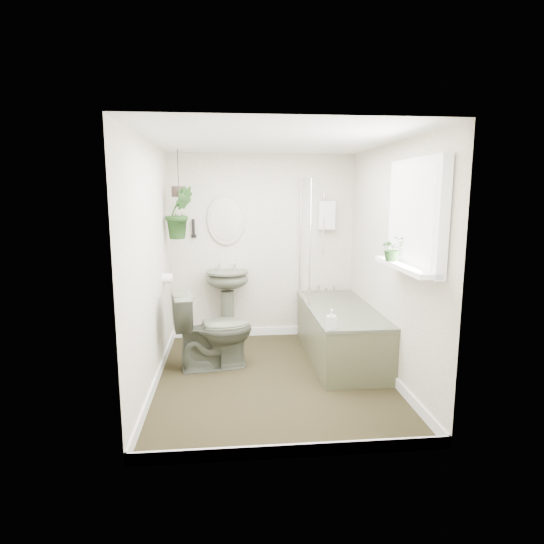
{
  "coord_description": "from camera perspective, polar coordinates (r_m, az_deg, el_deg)",
  "views": [
    {
      "loc": [
        -0.43,
        -4.27,
        1.83
      ],
      "look_at": [
        0.0,
        0.15,
        1.05
      ],
      "focal_mm": 30.0,
      "sensor_mm": 36.0,
      "label": 1
    }
  ],
  "objects": [
    {
      "name": "window_recess",
      "position": [
        3.88,
        17.61,
        6.84
      ],
      "size": [
        0.08,
        1.0,
        0.9
      ],
      "primitive_type": "cube",
      "color": "white",
      "rests_on": "wall_right"
    },
    {
      "name": "ceiling",
      "position": [
        4.32,
        0.2,
        16.34
      ],
      "size": [
        2.3,
        2.8,
        0.02
      ],
      "primitive_type": "cube",
      "color": "white",
      "rests_on": "ground"
    },
    {
      "name": "toilet_roll_holder",
      "position": [
        5.1,
        -13.0,
        -0.8
      ],
      "size": [
        0.11,
        0.11,
        0.11
      ],
      "primitive_type": "cylinder",
      "rotation": [
        0.0,
        1.57,
        0.0
      ],
      "color": "white",
      "rests_on": "wall_left"
    },
    {
      "name": "sill_plant",
      "position": [
        4.03,
        14.83,
        2.87
      ],
      "size": [
        0.2,
        0.18,
        0.21
      ],
      "primitive_type": "imported",
      "rotation": [
        0.0,
        0.0,
        0.08
      ],
      "color": "black",
      "rests_on": "window_sill"
    },
    {
      "name": "toilet",
      "position": [
        4.83,
        -7.38,
        -7.16
      ],
      "size": [
        0.88,
        0.6,
        0.83
      ],
      "primitive_type": "imported",
      "rotation": [
        0.0,
        0.0,
        1.75
      ],
      "color": "#484D3E",
      "rests_on": "floor"
    },
    {
      "name": "window_sill",
      "position": [
        3.9,
        16.34,
        0.7
      ],
      "size": [
        0.18,
        1.0,
        0.04
      ],
      "primitive_type": "cube",
      "color": "white",
      "rests_on": "wall_right"
    },
    {
      "name": "wall_back",
      "position": [
        5.74,
        -1.21,
        3.15
      ],
      "size": [
        2.3,
        0.02,
        2.3
      ],
      "primitive_type": "cube",
      "color": "silver",
      "rests_on": "ground"
    },
    {
      "name": "wall_right",
      "position": [
        4.61,
        14.7,
        1.14
      ],
      "size": [
        0.02,
        2.8,
        2.3
      ],
      "primitive_type": "cube",
      "color": "silver",
      "rests_on": "ground"
    },
    {
      "name": "bathtub",
      "position": [
        5.16,
        8.57,
        -7.51
      ],
      "size": [
        0.72,
        1.72,
        0.58
      ],
      "primitive_type": null,
      "color": "#484D3E",
      "rests_on": "floor"
    },
    {
      "name": "window_blinds",
      "position": [
        3.87,
        16.99,
        6.86
      ],
      "size": [
        0.01,
        0.86,
        0.76
      ],
      "primitive_type": "cube",
      "color": "white",
      "rests_on": "wall_right"
    },
    {
      "name": "shower_box",
      "position": [
        5.75,
        6.87,
        7.1
      ],
      "size": [
        0.2,
        0.1,
        0.35
      ],
      "primitive_type": "cube",
      "color": "white",
      "rests_on": "wall_back"
    },
    {
      "name": "hanging_plant",
      "position": [
        5.25,
        -11.53,
        7.31
      ],
      "size": [
        0.4,
        0.36,
        0.59
      ],
      "primitive_type": "imported",
      "rotation": [
        0.0,
        0.0,
        0.4
      ],
      "color": "black",
      "rests_on": "ceiling"
    },
    {
      "name": "wall_front",
      "position": [
        2.97,
        2.89,
        -3.28
      ],
      "size": [
        2.3,
        0.02,
        2.3
      ],
      "primitive_type": "cube",
      "color": "silver",
      "rests_on": "ground"
    },
    {
      "name": "skirting",
      "position": [
        4.65,
        0.18,
        -12.56
      ],
      "size": [
        2.3,
        2.8,
        0.1
      ],
      "primitive_type": "cube",
      "color": "white",
      "rests_on": "floor"
    },
    {
      "name": "hanging_pot",
      "position": [
        5.25,
        -11.62,
        9.85
      ],
      "size": [
        0.16,
        0.16,
        0.12
      ],
      "primitive_type": "cylinder",
      "color": "#322521",
      "rests_on": "ceiling"
    },
    {
      "name": "oval_mirror",
      "position": [
        5.65,
        -5.77,
        6.56
      ],
      "size": [
        0.46,
        0.03,
        0.62
      ],
      "primitive_type": "ellipsoid",
      "color": "#BDB7A6",
      "rests_on": "wall_back"
    },
    {
      "name": "floor",
      "position": [
        4.67,
        0.18,
        -13.24
      ],
      "size": [
        2.3,
        2.8,
        0.02
      ],
      "primitive_type": "cube",
      "color": "black",
      "rests_on": "ground"
    },
    {
      "name": "pedestal_sink",
      "position": [
        5.68,
        -5.59,
        -4.2
      ],
      "size": [
        0.56,
        0.49,
        0.89
      ],
      "primitive_type": null,
      "rotation": [
        0.0,
        0.0,
        -0.08
      ],
      "color": "#484D3E",
      "rests_on": "floor"
    },
    {
      "name": "wall_sconce",
      "position": [
        5.66,
        -9.82,
        5.46
      ],
      "size": [
        0.04,
        0.04,
        0.22
      ],
      "primitive_type": "cylinder",
      "color": "black",
      "rests_on": "wall_back"
    },
    {
      "name": "bath_screen",
      "position": [
        5.37,
        4.15,
        4.05
      ],
      "size": [
        0.04,
        0.72,
        1.4
      ],
      "primitive_type": null,
      "color": "silver",
      "rests_on": "bathtub"
    },
    {
      "name": "wall_left",
      "position": [
        4.39,
        -15.07,
        0.7
      ],
      "size": [
        0.02,
        2.8,
        2.3
      ],
      "primitive_type": "cube",
      "color": "silver",
      "rests_on": "ground"
    },
    {
      "name": "soap_bottle",
      "position": [
        4.25,
        7.47,
        -5.9
      ],
      "size": [
        0.09,
        0.09,
        0.19
      ],
      "primitive_type": "imported",
      "rotation": [
        0.0,
        0.0,
        -0.01
      ],
      "color": "black",
      "rests_on": "bathtub"
    }
  ]
}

